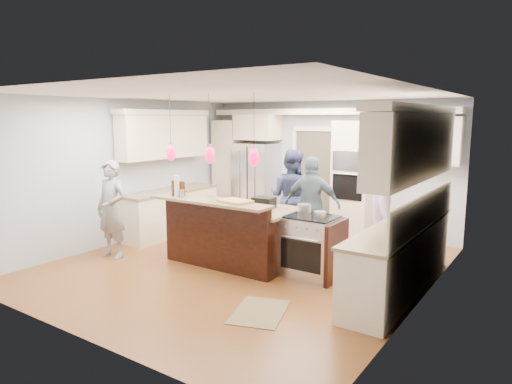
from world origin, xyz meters
TOP-DOWN VIEW (x-y plane):
  - ground_plane at (0.00, 0.00)m, footprint 6.00×6.00m
  - room_shell at (0.00, 0.00)m, footprint 5.54×6.04m
  - refrigerator at (-1.55, 2.64)m, footprint 0.90×0.70m
  - oven_column at (0.75, 2.67)m, footprint 0.72×0.69m
  - back_upper_cabinets at (-0.75, 2.76)m, footprint 5.30×0.61m
  - right_counter_run at (2.44, 0.30)m, footprint 0.64×3.10m
  - left_cabinets at (-2.44, 0.80)m, footprint 0.64×2.30m
  - kitchen_island at (-0.25, 0.07)m, footprint 2.10×1.46m
  - island_range at (1.16, 0.15)m, footprint 0.82×0.71m
  - pendant_lights at (-0.25, -0.51)m, footprint 1.75×0.15m
  - person_bar_end at (-2.12, -0.88)m, footprint 0.63×0.44m
  - person_far_left at (-0.05, 1.60)m, footprint 0.92×0.75m
  - person_far_right at (0.55, 1.28)m, footprint 1.06×0.63m
  - person_range_side at (1.90, 1.20)m, footprint 1.12×1.34m
  - floor_rug at (1.22, -1.37)m, footprint 0.83×1.01m
  - water_bottle at (-0.85, -0.60)m, footprint 0.09×0.09m
  - beer_bottle_a at (-0.82, -0.55)m, footprint 0.08×0.08m
  - beer_bottle_b at (-0.96, -0.57)m, footprint 0.07×0.07m
  - beer_bottle_c at (-0.87, -0.44)m, footprint 0.07×0.07m
  - drink_can at (-0.75, -0.59)m, footprint 0.07×0.07m
  - cutting_board at (0.18, -0.47)m, footprint 0.51×0.40m
  - pot_large at (0.90, 0.34)m, footprint 0.21×0.21m
  - pot_small at (1.27, 0.14)m, footprint 0.18×0.18m

SIDE VIEW (x-z plane):
  - ground_plane at x=0.00m, z-range 0.00..0.00m
  - floor_rug at x=1.22m, z-range 0.00..0.01m
  - island_range at x=1.16m, z-range 0.00..0.92m
  - kitchen_island at x=-0.25m, z-range -0.07..1.05m
  - person_bar_end at x=-2.12m, z-range 0.00..1.65m
  - person_far_right at x=0.55m, z-range 0.00..1.70m
  - person_far_left at x=-0.05m, z-range 0.00..1.78m
  - refrigerator at x=-1.55m, z-range 0.00..1.80m
  - person_range_side at x=1.90m, z-range 0.00..1.81m
  - pot_small at x=1.27m, z-range 0.92..1.01m
  - pot_large at x=0.90m, z-range 0.92..1.04m
  - right_counter_run at x=2.44m, z-range -0.20..2.31m
  - left_cabinets at x=-2.44m, z-range -0.20..2.31m
  - cutting_board at x=0.18m, z-range 1.12..1.16m
  - oven_column at x=0.75m, z-range 0.00..2.30m
  - drink_can at x=-0.75m, z-range 1.12..1.25m
  - beer_bottle_c at x=-0.87m, z-range 1.12..1.34m
  - beer_bottle_a at x=-0.82m, z-range 1.12..1.37m
  - beer_bottle_b at x=-0.96m, z-range 1.12..1.38m
  - water_bottle at x=-0.85m, z-range 1.12..1.46m
  - back_upper_cabinets at x=-0.75m, z-range 0.40..2.94m
  - pendant_lights at x=-0.25m, z-range 1.29..2.32m
  - room_shell at x=0.00m, z-range 0.46..3.18m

